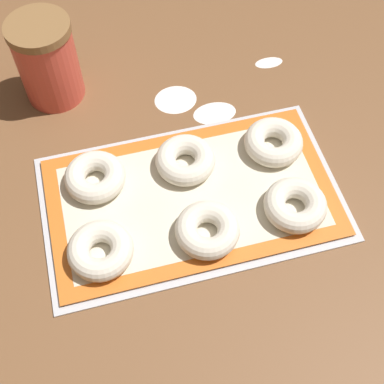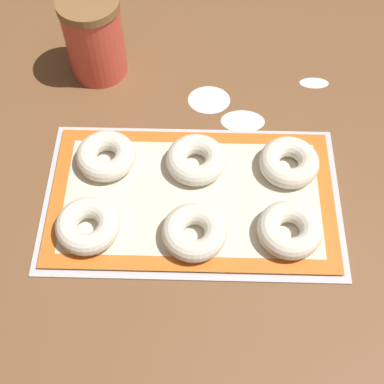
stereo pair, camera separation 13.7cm
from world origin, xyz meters
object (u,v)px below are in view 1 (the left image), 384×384
at_px(baking_tray, 192,200).
at_px(bagel_front_right, 295,205).
at_px(bagel_front_left, 100,250).
at_px(bagel_back_left, 95,177).
at_px(bagel_front_center, 207,230).
at_px(flour_canister, 47,61).
at_px(bagel_back_center, 184,160).
at_px(bagel_back_right, 273,142).

bearing_deg(baking_tray, bagel_front_right, -23.23).
bearing_deg(bagel_front_left, bagel_back_left, 84.31).
bearing_deg(bagel_back_left, bagel_front_center, -42.86).
distance_m(bagel_front_left, bagel_back_left, 0.14).
distance_m(bagel_front_left, bagel_front_center, 0.18).
xyz_separation_m(baking_tray, flour_canister, (-0.20, 0.32, 0.08)).
bearing_deg(bagel_front_right, bagel_front_left, -179.91).
relative_size(baking_tray, flour_canister, 3.04).
bearing_deg(bagel_front_center, bagel_back_center, 90.93).
height_order(baking_tray, bagel_front_left, bagel_front_left).
xyz_separation_m(baking_tray, bagel_back_center, (0.00, 0.07, 0.03)).
bearing_deg(bagel_back_left, bagel_back_right, -1.06).
bearing_deg(bagel_back_left, bagel_back_center, -1.58).
distance_m(bagel_front_right, bagel_back_center, 0.21).
distance_m(bagel_front_right, flour_canister, 0.53).
relative_size(bagel_front_right, bagel_back_right, 1.00).
bearing_deg(bagel_back_center, bagel_back_right, -0.57).
xyz_separation_m(baking_tray, bagel_front_right, (0.16, -0.07, 0.03)).
bearing_deg(bagel_front_left, bagel_back_right, 21.81).
xyz_separation_m(bagel_front_left, bagel_back_center, (0.17, 0.14, 0.00)).
bearing_deg(bagel_back_center, flour_canister, 129.03).
bearing_deg(bagel_back_center, baking_tray, -92.98).
distance_m(bagel_back_center, bagel_back_right, 0.17).
relative_size(baking_tray, bagel_front_right, 4.84).
bearing_deg(bagel_back_left, flour_canister, 99.89).
xyz_separation_m(bagel_back_left, bagel_back_center, (0.16, -0.00, 0.00)).
distance_m(bagel_back_left, bagel_back_center, 0.16).
height_order(bagel_front_right, bagel_back_left, same).
bearing_deg(bagel_front_center, bagel_back_left, 137.14).
xyz_separation_m(baking_tray, bagel_back_left, (-0.16, 0.07, 0.03)).
bearing_deg(bagel_front_center, flour_canister, 117.37).
xyz_separation_m(bagel_front_left, bagel_front_right, (0.33, 0.00, 0.00)).
bearing_deg(bagel_front_right, bagel_back_right, 86.19).
bearing_deg(bagel_front_left, bagel_back_center, 38.49).
relative_size(bagel_front_right, flour_canister, 0.63).
xyz_separation_m(bagel_back_left, bagel_back_right, (0.33, -0.01, 0.00)).
bearing_deg(bagel_back_right, flour_canister, 145.80).
xyz_separation_m(bagel_back_center, flour_canister, (-0.20, 0.25, 0.06)).
height_order(baking_tray, bagel_back_left, bagel_back_left).
bearing_deg(bagel_back_center, bagel_back_left, 178.42).
distance_m(baking_tray, bagel_back_center, 0.07).
bearing_deg(bagel_front_left, baking_tray, 22.37).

